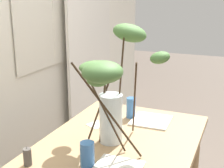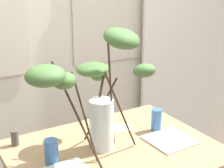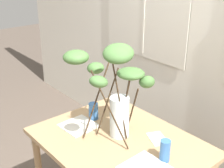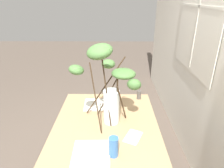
{
  "view_description": "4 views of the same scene",
  "coord_description": "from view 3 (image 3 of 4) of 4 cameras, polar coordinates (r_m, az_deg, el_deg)",
  "views": [
    {
      "loc": [
        -1.67,
        -0.65,
        1.61
      ],
      "look_at": [
        -0.09,
        0.03,
        1.12
      ],
      "focal_mm": 50.9,
      "sensor_mm": 36.0,
      "label": 1
    },
    {
      "loc": [
        -0.91,
        -1.51,
        1.73
      ],
      "look_at": [
        -0.02,
        -0.0,
        1.14
      ],
      "focal_mm": 54.82,
      "sensor_mm": 36.0,
      "label": 2
    },
    {
      "loc": [
        1.39,
        -1.23,
        1.97
      ],
      "look_at": [
        -0.12,
        0.03,
        1.13
      ],
      "focal_mm": 49.92,
      "sensor_mm": 36.0,
      "label": 3
    },
    {
      "loc": [
        1.42,
        0.07,
        1.76
      ],
      "look_at": [
        -0.11,
        0.05,
        1.08
      ],
      "focal_mm": 31.96,
      "sensor_mm": 36.0,
      "label": 4
    }
  ],
  "objects": [
    {
      "name": "back_wall_with_windows",
      "position": [
        2.67,
        18.05,
        11.25
      ],
      "size": [
        5.84,
        0.14,
        2.93
      ],
      "color": "silver",
      "rests_on": "ground"
    },
    {
      "name": "dining_table",
      "position": [
        2.27,
        1.35,
        -12.08
      ],
      "size": [
        1.17,
        0.9,
        0.74
      ],
      "color": "tan",
      "rests_on": "ground"
    },
    {
      "name": "vase_with_branches",
      "position": [
        2.13,
        -0.01,
        -0.11
      ],
      "size": [
        0.69,
        0.59,
        0.72
      ],
      "color": "silver",
      "rests_on": "dining_table"
    },
    {
      "name": "drinking_glass_blue_left",
      "position": [
        2.46,
        -3.41,
        -4.99
      ],
      "size": [
        0.08,
        0.08,
        0.13
      ],
      "primitive_type": "cylinder",
      "color": "#386BAD",
      "rests_on": "dining_table"
    },
    {
      "name": "drinking_glass_blue_right",
      "position": [
        2.02,
        9.68,
        -11.96
      ],
      "size": [
        0.07,
        0.07,
        0.15
      ],
      "primitive_type": "cylinder",
      "color": "#386BAD",
      "rests_on": "dining_table"
    },
    {
      "name": "plate_square_left",
      "position": [
        2.4,
        -6.11,
        -7.59
      ],
      "size": [
        0.25,
        0.25,
        0.01
      ],
      "primitive_type": "cube",
      "rotation": [
        0.0,
        0.0,
        0.04
      ],
      "color": "silver",
      "rests_on": "dining_table"
    },
    {
      "name": "napkin_folded",
      "position": [
        2.26,
        8.32,
        -9.84
      ],
      "size": [
        0.2,
        0.17,
        0.0
      ],
      "primitive_type": "cube",
      "rotation": [
        0.0,
        0.0,
        -0.44
      ],
      "color": "silver",
      "rests_on": "dining_table"
    },
    {
      "name": "pillar_candle",
      "position": [
        2.71,
        0.04,
        -2.61
      ],
      "size": [
        0.04,
        0.04,
        0.11
      ],
      "color": "#514C47",
      "rests_on": "dining_table"
    }
  ]
}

